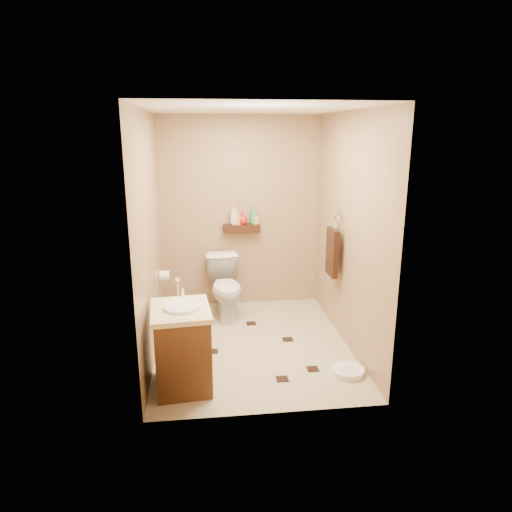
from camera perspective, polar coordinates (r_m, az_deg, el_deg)
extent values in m
plane|color=tan|center=(4.96, -0.48, -10.94)|extent=(2.50, 2.50, 0.00)
cube|color=#A3825D|center=(5.78, -1.90, 5.39)|extent=(2.00, 0.04, 2.40)
cube|color=#A3825D|center=(3.36, 1.87, -1.91)|extent=(2.00, 0.04, 2.40)
cube|color=#A3825D|center=(4.56, -13.11, 2.31)|extent=(0.04, 2.50, 2.40)
cube|color=#A3825D|center=(4.77, 11.52, 2.97)|extent=(0.04, 2.50, 2.40)
cube|color=white|center=(4.45, -0.55, 17.95)|extent=(2.00, 2.50, 0.02)
cube|color=#381A0F|center=(5.74, -1.82, 3.49)|extent=(0.46, 0.14, 0.10)
cube|color=black|center=(4.83, -5.46, -11.78)|extent=(0.11, 0.11, 0.01)
cube|color=black|center=(5.07, 3.99, -10.36)|extent=(0.11, 0.11, 0.01)
cube|color=black|center=(4.33, 3.29, -15.09)|extent=(0.11, 0.11, 0.01)
cube|color=black|center=(5.45, -7.65, -8.56)|extent=(0.11, 0.11, 0.01)
cube|color=black|center=(4.52, 7.10, -13.83)|extent=(0.11, 0.11, 0.01)
cube|color=black|center=(5.45, -0.61, -8.42)|extent=(0.11, 0.11, 0.01)
imported|color=white|center=(5.57, -3.78, -3.91)|extent=(0.48, 0.75, 0.73)
cube|color=brown|center=(4.13, -9.20, -11.49)|extent=(0.51, 0.61, 0.69)
cube|color=#FFEDB8|center=(3.98, -9.43, -6.75)|extent=(0.55, 0.65, 0.04)
cylinder|color=white|center=(3.97, -9.19, -6.38)|extent=(0.32, 0.32, 0.04)
cylinder|color=silver|center=(4.13, -9.13, -4.64)|extent=(0.03, 0.03, 0.11)
cylinder|color=white|center=(4.48, 11.41, -13.92)|extent=(0.35, 0.35, 0.06)
cylinder|color=white|center=(4.47, 11.43, -13.57)|extent=(0.18, 0.18, 0.01)
cylinder|color=#1A6868|center=(5.90, -9.65, -6.17)|extent=(0.10, 0.10, 0.11)
cylinder|color=white|center=(5.83, -9.73, -4.36)|extent=(0.02, 0.02, 0.31)
sphere|color=white|center=(5.79, -9.80, -3.01)|extent=(0.07, 0.07, 0.07)
cube|color=silver|center=(4.97, 10.57, 5.61)|extent=(0.03, 0.06, 0.08)
torus|color=silver|center=(4.98, 10.12, 4.25)|extent=(0.02, 0.19, 0.19)
cube|color=black|center=(5.04, 9.50, 0.46)|extent=(0.06, 0.30, 0.52)
cylinder|color=white|center=(5.34, -11.38, -2.39)|extent=(0.11, 0.11, 0.11)
cylinder|color=silver|center=(5.32, -11.85, -1.79)|extent=(0.04, 0.02, 0.02)
imported|color=silver|center=(5.69, -2.78, 5.24)|extent=(0.11, 0.11, 0.26)
imported|color=#FFA835|center=(5.71, -2.23, 4.73)|extent=(0.09, 0.09, 0.15)
imported|color=red|center=(5.71, -1.68, 4.71)|extent=(0.15, 0.15, 0.15)
imported|color=#339A5C|center=(5.72, -0.27, 5.14)|extent=(0.12, 0.12, 0.23)
imported|color=#FCD954|center=(5.73, -0.11, 4.78)|extent=(0.10, 0.10, 0.16)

